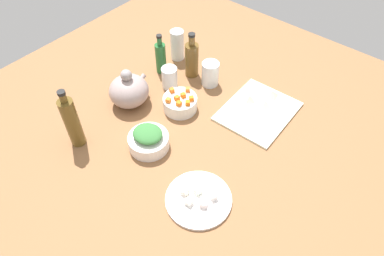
{
  "coord_description": "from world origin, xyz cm",
  "views": [
    {
      "loc": [
        -68.45,
        -56.92,
        106.75
      ],
      "look_at": [
        0.0,
        0.0,
        8.0
      ],
      "focal_mm": 33.11,
      "sensor_mm": 36.0,
      "label": 1
    }
  ],
  "objects_px": {
    "bowl_carrots": "(180,103)",
    "drinking_glass_2": "(177,45)",
    "bowl_greens": "(149,142)",
    "bottle_1": "(161,57)",
    "bottle_2": "(192,59)",
    "cutting_board": "(258,111)",
    "drinking_glass_0": "(170,78)",
    "drinking_glass_1": "(210,74)",
    "plate_tofu": "(199,199)",
    "bottle_0": "(72,122)",
    "teapot": "(129,91)"
  },
  "relations": [
    {
      "from": "bottle_1",
      "to": "drinking_glass_2",
      "type": "distance_m",
      "value": 0.12
    },
    {
      "from": "bottle_0",
      "to": "drinking_glass_2",
      "type": "relative_size",
      "value": 1.77
    },
    {
      "from": "teapot",
      "to": "bottle_1",
      "type": "xyz_separation_m",
      "value": [
        0.24,
        0.04,
        0.01
      ]
    },
    {
      "from": "drinking_glass_1",
      "to": "bowl_carrots",
      "type": "bearing_deg",
      "value": -179.23
    },
    {
      "from": "bowl_carrots",
      "to": "drinking_glass_0",
      "type": "relative_size",
      "value": 1.44
    },
    {
      "from": "teapot",
      "to": "bottle_2",
      "type": "relative_size",
      "value": 0.84
    },
    {
      "from": "bottle_2",
      "to": "drinking_glass_1",
      "type": "bearing_deg",
      "value": -88.81
    },
    {
      "from": "drinking_glass_0",
      "to": "drinking_glass_2",
      "type": "bearing_deg",
      "value": 31.86
    },
    {
      "from": "bottle_1",
      "to": "bottle_2",
      "type": "xyz_separation_m",
      "value": [
        0.07,
        -0.12,
        0.01
      ]
    },
    {
      "from": "plate_tofu",
      "to": "bowl_greens",
      "type": "distance_m",
      "value": 0.3
    },
    {
      "from": "bowl_carrots",
      "to": "drinking_glass_0",
      "type": "distance_m",
      "value": 0.15
    },
    {
      "from": "teapot",
      "to": "bottle_0",
      "type": "xyz_separation_m",
      "value": [
        -0.28,
        -0.01,
        0.05
      ]
    },
    {
      "from": "drinking_glass_2",
      "to": "bowl_greens",
      "type": "bearing_deg",
      "value": -149.81
    },
    {
      "from": "drinking_glass_1",
      "to": "plate_tofu",
      "type": "bearing_deg",
      "value": -145.82
    },
    {
      "from": "bowl_carrots",
      "to": "teapot",
      "type": "relative_size",
      "value": 0.78
    },
    {
      "from": "teapot",
      "to": "bottle_0",
      "type": "bearing_deg",
      "value": -178.77
    },
    {
      "from": "bowl_greens",
      "to": "drinking_glass_0",
      "type": "bearing_deg",
      "value": 29.2
    },
    {
      "from": "plate_tofu",
      "to": "bottle_2",
      "type": "xyz_separation_m",
      "value": [
        0.49,
        0.44,
        0.08
      ]
    },
    {
      "from": "bowl_carrots",
      "to": "drinking_glass_2",
      "type": "relative_size",
      "value": 0.96
    },
    {
      "from": "cutting_board",
      "to": "drinking_glass_2",
      "type": "xyz_separation_m",
      "value": [
        0.07,
        0.5,
        0.07
      ]
    },
    {
      "from": "bowl_greens",
      "to": "bottle_0",
      "type": "relative_size",
      "value": 0.59
    },
    {
      "from": "cutting_board",
      "to": "bottle_1",
      "type": "relative_size",
      "value": 1.61
    },
    {
      "from": "plate_tofu",
      "to": "bowl_greens",
      "type": "relative_size",
      "value": 1.46
    },
    {
      "from": "drinking_glass_0",
      "to": "drinking_glass_1",
      "type": "xyz_separation_m",
      "value": [
        0.13,
        -0.12,
        0.01
      ]
    },
    {
      "from": "cutting_board",
      "to": "drinking_glass_0",
      "type": "relative_size",
      "value": 3.19
    },
    {
      "from": "plate_tofu",
      "to": "drinking_glass_2",
      "type": "bearing_deg",
      "value": 46.33
    },
    {
      "from": "bowl_carrots",
      "to": "drinking_glass_0",
      "type": "xyz_separation_m",
      "value": [
        0.08,
        0.13,
        0.02
      ]
    },
    {
      "from": "bottle_2",
      "to": "drinking_glass_0",
      "type": "relative_size",
      "value": 2.21
    },
    {
      "from": "teapot",
      "to": "drinking_glass_2",
      "type": "height_order",
      "value": "teapot"
    },
    {
      "from": "bowl_greens",
      "to": "drinking_glass_2",
      "type": "xyz_separation_m",
      "value": [
        0.48,
        0.28,
        0.05
      ]
    },
    {
      "from": "bottle_1",
      "to": "drinking_glass_0",
      "type": "relative_size",
      "value": 1.98
    },
    {
      "from": "teapot",
      "to": "bottle_1",
      "type": "relative_size",
      "value": 0.94
    },
    {
      "from": "cutting_board",
      "to": "bowl_carrots",
      "type": "bearing_deg",
      "value": 125.86
    },
    {
      "from": "bottle_2",
      "to": "drinking_glass_0",
      "type": "height_order",
      "value": "bottle_2"
    },
    {
      "from": "bottle_2",
      "to": "drinking_glass_2",
      "type": "height_order",
      "value": "bottle_2"
    },
    {
      "from": "cutting_board",
      "to": "drinking_glass_1",
      "type": "height_order",
      "value": "drinking_glass_1"
    },
    {
      "from": "bowl_carrots",
      "to": "drinking_glass_2",
      "type": "distance_m",
      "value": 0.35
    },
    {
      "from": "cutting_board",
      "to": "drinking_glass_2",
      "type": "relative_size",
      "value": 2.12
    },
    {
      "from": "teapot",
      "to": "drinking_glass_2",
      "type": "xyz_separation_m",
      "value": [
        0.36,
        0.05,
        0.01
      ]
    },
    {
      "from": "plate_tofu",
      "to": "drinking_glass_1",
      "type": "bearing_deg",
      "value": 34.18
    },
    {
      "from": "teapot",
      "to": "drinking_glass_1",
      "type": "bearing_deg",
      "value": -30.38
    },
    {
      "from": "drinking_glass_1",
      "to": "drinking_glass_2",
      "type": "distance_m",
      "value": 0.24
    },
    {
      "from": "bowl_carrots",
      "to": "bowl_greens",
      "type": "bearing_deg",
      "value": -169.23
    },
    {
      "from": "teapot",
      "to": "bowl_carrots",
      "type": "bearing_deg",
      "value": -60.19
    },
    {
      "from": "cutting_board",
      "to": "teapot",
      "type": "distance_m",
      "value": 0.54
    },
    {
      "from": "cutting_board",
      "to": "bottle_1",
      "type": "bearing_deg",
      "value": 96.64
    },
    {
      "from": "drinking_glass_2",
      "to": "plate_tofu",
      "type": "bearing_deg",
      "value": -133.67
    },
    {
      "from": "bottle_0",
      "to": "bottle_2",
      "type": "relative_size",
      "value": 1.21
    },
    {
      "from": "bowl_carrots",
      "to": "teapot",
      "type": "bearing_deg",
      "value": 119.81
    },
    {
      "from": "bottle_1",
      "to": "drinking_glass_0",
      "type": "height_order",
      "value": "bottle_1"
    }
  ]
}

